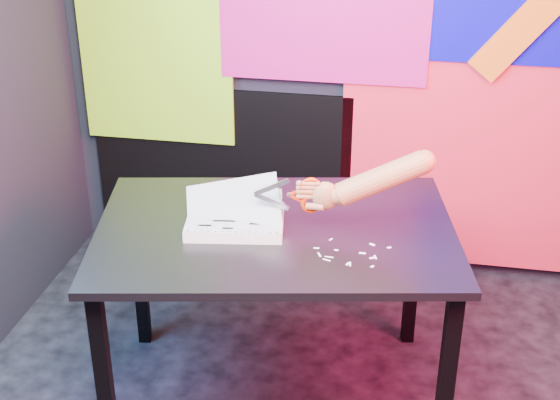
# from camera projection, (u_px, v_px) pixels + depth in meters

# --- Properties ---
(room) EXTENTS (3.01, 3.01, 2.71)m
(room) POSITION_uv_depth(u_px,v_px,m) (344.00, 107.00, 2.10)
(room) COLOR black
(room) RESTS_ON ground
(backdrop) EXTENTS (2.88, 0.05, 2.08)m
(backdrop) POSITION_uv_depth(u_px,v_px,m) (390.00, 83.00, 3.55)
(backdrop) COLOR red
(backdrop) RESTS_ON ground
(work_table) EXTENTS (1.40, 1.06, 0.75)m
(work_table) POSITION_uv_depth(u_px,v_px,m) (276.00, 248.00, 2.78)
(work_table) COLOR black
(work_table) RESTS_ON ground
(printout_stack) EXTENTS (0.38, 0.30, 0.18)m
(printout_stack) POSITION_uv_depth(u_px,v_px,m) (235.00, 221.00, 2.74)
(printout_stack) COLOR white
(printout_stack) RESTS_ON work_table
(scissors) EXTENTS (0.23, 0.04, 0.13)m
(scissors) POSITION_uv_depth(u_px,v_px,m) (306.00, 195.00, 2.67)
(scissors) COLOR silver
(scissors) RESTS_ON printout_stack
(hand_forearm) EXTENTS (0.45, 0.12, 0.23)m
(hand_forearm) POSITION_uv_depth(u_px,v_px,m) (372.00, 181.00, 2.63)
(hand_forearm) COLOR #B1703F
(hand_forearm) RESTS_ON work_table
(paper_clippings) EXTENTS (0.26, 0.17, 0.00)m
(paper_clippings) POSITION_uv_depth(u_px,v_px,m) (351.00, 254.00, 2.58)
(paper_clippings) COLOR white
(paper_clippings) RESTS_ON work_table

